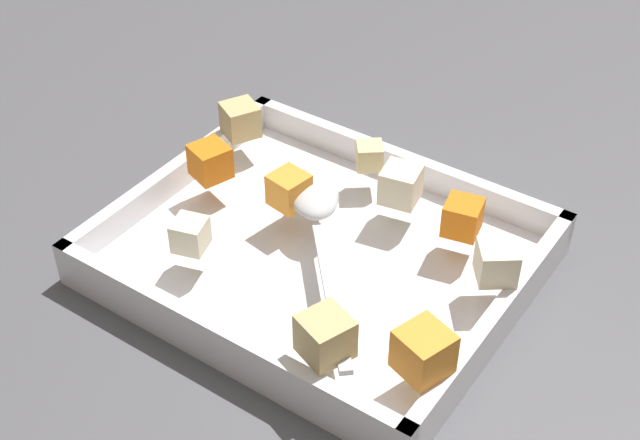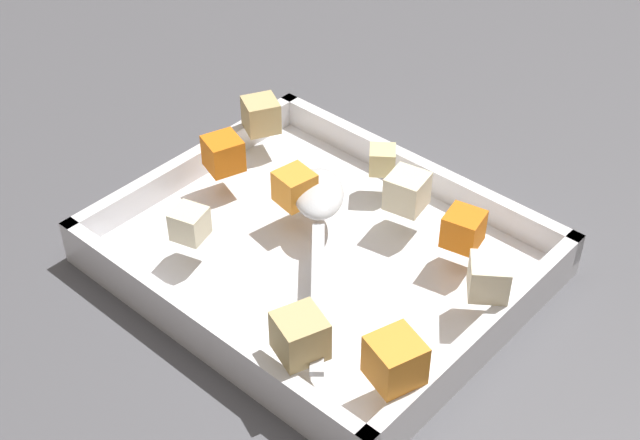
% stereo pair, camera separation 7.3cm
% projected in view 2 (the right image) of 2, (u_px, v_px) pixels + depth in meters
% --- Properties ---
extents(ground_plane, '(4.00, 4.00, 0.00)m').
position_uv_depth(ground_plane, '(329.00, 279.00, 0.76)').
color(ground_plane, '#4C4C51').
extents(baking_dish, '(0.33, 0.28, 0.04)m').
position_uv_depth(baking_dish, '(320.00, 256.00, 0.76)').
color(baking_dish, silver).
rests_on(baking_dish, ground_plane).
extents(carrot_chunk_heap_side, '(0.03, 0.03, 0.03)m').
position_uv_depth(carrot_chunk_heap_side, '(295.00, 187.00, 0.76)').
color(carrot_chunk_heap_side, orange).
rests_on(carrot_chunk_heap_side, baking_dish).
extents(carrot_chunk_center, '(0.03, 0.03, 0.03)m').
position_uv_depth(carrot_chunk_center, '(463.00, 229.00, 0.72)').
color(carrot_chunk_center, orange).
rests_on(carrot_chunk_center, baking_dish).
extents(carrot_chunk_mid_right, '(0.04, 0.04, 0.03)m').
position_uv_depth(carrot_chunk_mid_right, '(395.00, 360.00, 0.61)').
color(carrot_chunk_mid_right, orange).
rests_on(carrot_chunk_mid_right, baking_dish).
extents(carrot_chunk_rim_edge, '(0.04, 0.04, 0.03)m').
position_uv_depth(carrot_chunk_rim_edge, '(223.00, 154.00, 0.80)').
color(carrot_chunk_rim_edge, orange).
rests_on(carrot_chunk_rim_edge, baking_dish).
extents(potato_chunk_corner_se, '(0.04, 0.04, 0.03)m').
position_uv_depth(potato_chunk_corner_se, '(489.00, 277.00, 0.67)').
color(potato_chunk_corner_se, beige).
rests_on(potato_chunk_corner_se, baking_dish).
extents(potato_chunk_near_right, '(0.04, 0.04, 0.03)m').
position_uv_depth(potato_chunk_near_right, '(300.00, 336.00, 0.63)').
color(potato_chunk_near_right, tan).
rests_on(potato_chunk_near_right, baking_dish).
extents(potato_chunk_far_left, '(0.04, 0.04, 0.03)m').
position_uv_depth(potato_chunk_far_left, '(261.00, 115.00, 0.85)').
color(potato_chunk_far_left, tan).
rests_on(potato_chunk_far_left, baking_dish).
extents(potato_chunk_front_center, '(0.04, 0.04, 0.03)m').
position_uv_depth(potato_chunk_front_center, '(407.00, 191.00, 0.76)').
color(potato_chunk_front_center, beige).
rests_on(potato_chunk_front_center, baking_dish).
extents(potato_chunk_far_right, '(0.03, 0.03, 0.02)m').
position_uv_depth(potato_chunk_far_right, '(382.00, 160.00, 0.80)').
color(potato_chunk_far_right, '#E0CC89').
rests_on(potato_chunk_far_right, baking_dish).
extents(potato_chunk_near_left, '(0.03, 0.03, 0.03)m').
position_uv_depth(potato_chunk_near_left, '(190.00, 224.00, 0.73)').
color(potato_chunk_near_left, beige).
rests_on(potato_chunk_near_left, baking_dish).
extents(serving_spoon, '(0.17, 0.19, 0.02)m').
position_uv_depth(serving_spoon, '(319.00, 204.00, 0.75)').
color(serving_spoon, silver).
rests_on(serving_spoon, baking_dish).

